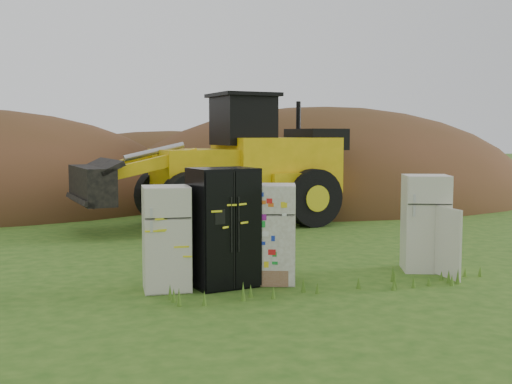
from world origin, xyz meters
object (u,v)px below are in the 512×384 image
(fridge_leftmost, at_px, (166,238))
(fridge_open_door, at_px, (425,223))
(wheel_loader, at_px, (212,160))
(fridge_sticker, at_px, (273,234))
(fridge_black_side, at_px, (223,227))

(fridge_leftmost, xyz_separation_m, fridge_open_door, (4.86, -0.00, 0.04))
(fridge_open_door, relative_size, wheel_loader, 0.24)
(fridge_open_door, distance_m, wheel_loader, 7.30)
(wheel_loader, bearing_deg, fridge_open_door, -78.22)
(fridge_sticker, distance_m, fridge_open_door, 3.03)
(fridge_leftmost, relative_size, fridge_sticker, 1.01)
(fridge_black_side, height_order, wheel_loader, wheel_loader)
(fridge_leftmost, distance_m, fridge_open_door, 4.86)
(fridge_black_side, xyz_separation_m, fridge_sticker, (0.87, -0.03, -0.15))
(fridge_leftmost, distance_m, wheel_loader, 7.35)
(fridge_black_side, bearing_deg, fridge_open_door, -9.70)
(fridge_open_door, bearing_deg, fridge_leftmost, -157.80)
(fridge_leftmost, height_order, wheel_loader, wheel_loader)
(fridge_black_side, distance_m, fridge_sticker, 0.88)
(fridge_leftmost, height_order, fridge_open_door, fridge_open_door)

